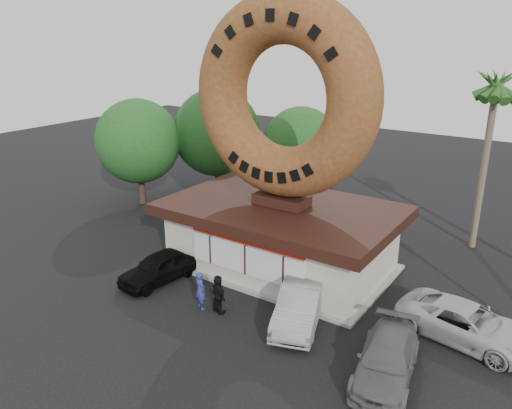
{
  "coord_description": "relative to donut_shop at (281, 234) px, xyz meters",
  "views": [
    {
      "loc": [
        11.77,
        -13.61,
        11.3
      ],
      "look_at": [
        -0.15,
        4.0,
        3.85
      ],
      "focal_mm": 35.0,
      "sensor_mm": 36.0,
      "label": 1
    }
  ],
  "objects": [
    {
      "name": "car_white",
      "position": [
        9.24,
        -1.47,
        -1.04
      ],
      "size": [
        5.54,
        3.22,
        1.45
      ],
      "primitive_type": "imported",
      "rotation": [
        0.0,
        0.0,
        1.41
      ],
      "color": "#BDBDBD",
      "rests_on": "ground"
    },
    {
      "name": "palm_near",
      "position": [
        7.5,
        8.02,
        6.65
      ],
      "size": [
        2.6,
        2.6,
        9.75
      ],
      "color": "#726651",
      "rests_on": "ground"
    },
    {
      "name": "ground",
      "position": [
        0.0,
        -5.98,
        -1.77
      ],
      "size": [
        90.0,
        90.0,
        0.0
      ],
      "primitive_type": "plane",
      "color": "black",
      "rests_on": "ground"
    },
    {
      "name": "car_grey",
      "position": [
        7.45,
        -5.24,
        -1.1
      ],
      "size": [
        2.66,
        4.86,
        1.33
      ],
      "primitive_type": "imported",
      "rotation": [
        0.0,
        0.0,
        0.18
      ],
      "color": "slate",
      "rests_on": "ground"
    },
    {
      "name": "person_right",
      "position": [
        0.21,
        -5.27,
        -0.93
      ],
      "size": [
        1.06,
        0.76,
        1.67
      ],
      "primitive_type": "imported",
      "rotation": [
        0.0,
        0.0,
        2.74
      ],
      "color": "black",
      "rests_on": "ground"
    },
    {
      "name": "tree_mid",
      "position": [
        -4.0,
        9.02,
        2.25
      ],
      "size": [
        5.2,
        5.2,
        6.63
      ],
      "color": "#473321",
      "rests_on": "ground"
    },
    {
      "name": "tree_west",
      "position": [
        -9.5,
        7.02,
        2.87
      ],
      "size": [
        6.0,
        6.0,
        7.65
      ],
      "color": "#473321",
      "rests_on": "ground"
    },
    {
      "name": "donut_shop",
      "position": [
        0.0,
        0.0,
        0.0
      ],
      "size": [
        11.2,
        7.2,
        3.8
      ],
      "color": "beige",
      "rests_on": "ground"
    },
    {
      "name": "person_left",
      "position": [
        -0.72,
        -5.36,
        -0.91
      ],
      "size": [
        0.74,
        0.62,
        1.72
      ],
      "primitive_type": "imported",
      "rotation": [
        0.0,
        0.0,
        2.74
      ],
      "color": "navy",
      "rests_on": "ground"
    },
    {
      "name": "car_silver",
      "position": [
        3.28,
        -3.88,
        -1.0
      ],
      "size": [
        3.03,
        4.91,
        1.53
      ],
      "primitive_type": "imported",
      "rotation": [
        0.0,
        0.0,
        0.33
      ],
      "color": "#949499",
      "rests_on": "ground"
    },
    {
      "name": "giant_donut",
      "position": [
        0.0,
        0.02,
        6.67
      ],
      "size": [
        9.28,
        2.36,
        9.28
      ],
      "primitive_type": "torus",
      "rotation": [
        1.57,
        0.0,
        0.0
      ],
      "color": "brown",
      "rests_on": "donut_shop"
    },
    {
      "name": "person_center",
      "position": [
        0.0,
        -5.1,
        -0.94
      ],
      "size": [
        0.84,
        0.67,
        1.64
      ],
      "primitive_type": "imported",
      "rotation": [
        0.0,
        0.0,
        3.2
      ],
      "color": "black",
      "rests_on": "ground"
    },
    {
      "name": "tree_far",
      "position": [
        -13.0,
        3.02,
        2.56
      ],
      "size": [
        5.6,
        5.6,
        7.14
      ],
      "color": "#473321",
      "rests_on": "ground"
    },
    {
      "name": "street_lamp",
      "position": [
        -1.86,
        10.02,
        2.72
      ],
      "size": [
        2.11,
        0.2,
        8.0
      ],
      "color": "#59595E",
      "rests_on": "ground"
    },
    {
      "name": "car_black",
      "position": [
        -3.95,
        -4.55,
        -1.07
      ],
      "size": [
        2.13,
        4.28,
        1.4
      ],
      "primitive_type": "imported",
      "rotation": [
        0.0,
        0.0,
        -0.12
      ],
      "color": "black",
      "rests_on": "ground"
    }
  ]
}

